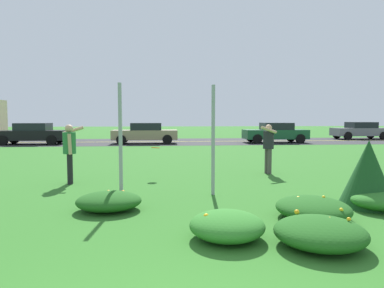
{
  "coord_description": "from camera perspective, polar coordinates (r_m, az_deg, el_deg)",
  "views": [
    {
      "loc": [
        -0.13,
        -1.74,
        1.79
      ],
      "look_at": [
        0.71,
        7.63,
        1.07
      ],
      "focal_mm": 32.06,
      "sensor_mm": 36.0,
      "label": 1
    }
  ],
  "objects": [
    {
      "name": "daylily_clump_near_camera",
      "position": [
        6.92,
        -13.65,
        -9.22
      ],
      "size": [
        1.26,
        1.07,
        0.36
      ],
      "color": "#1E5619",
      "rests_on": "ground"
    },
    {
      "name": "evergreen_shrub_side",
      "position": [
        7.8,
        27.21,
        -4.36
      ],
      "size": [
        1.1,
        1.1,
        1.35
      ],
      "primitive_type": "cone",
      "color": "#19471E",
      "rests_on": "ground"
    },
    {
      "name": "daylily_clump_mid_right",
      "position": [
        7.72,
        29.23,
        -8.16
      ],
      "size": [
        1.25,
        1.02,
        0.38
      ],
      "color": "#2D7526",
      "rests_on": "ground"
    },
    {
      "name": "car_dark_green_center_left",
      "position": [
        25.6,
        13.68,
        1.87
      ],
      "size": [
        4.5,
        2.0,
        1.45
      ],
      "color": "#194C2D",
      "rests_on": "ground"
    },
    {
      "name": "car_black_rightmost",
      "position": [
        25.77,
        -25.03,
        1.6
      ],
      "size": [
        4.5,
        2.0,
        1.45
      ],
      "color": "black",
      "rests_on": "ground"
    },
    {
      "name": "car_gray_leftmost",
      "position": [
        32.5,
        26.17,
        2.04
      ],
      "size": [
        4.5,
        2.0,
        1.45
      ],
      "color": "slate",
      "rests_on": "ground"
    },
    {
      "name": "sign_post_by_roadside",
      "position": [
        7.95,
        3.53,
        0.62
      ],
      "size": [
        0.07,
        0.1,
        2.55
      ],
      "color": "#93969B",
      "rests_on": "ground"
    },
    {
      "name": "daylily_clump_front_center",
      "position": [
        5.23,
        20.52,
        -13.62
      ],
      "size": [
        1.28,
        1.22,
        0.42
      ],
      "color": "#1E5619",
      "rests_on": "ground"
    },
    {
      "name": "car_tan_center_right",
      "position": [
        24.26,
        -7.78,
        1.82
      ],
      "size": [
        4.5,
        2.0,
        1.45
      ],
      "color": "#937F60",
      "rests_on": "ground"
    },
    {
      "name": "person_catcher_dark_shirt",
      "position": [
        11.25,
        12.57,
        -0.06
      ],
      "size": [
        0.55,
        0.55,
        1.58
      ],
      "color": "#232328",
      "rests_on": "ground"
    },
    {
      "name": "sign_post_near_path",
      "position": [
        7.55,
        -11.81,
        0.31
      ],
      "size": [
        0.07,
        0.1,
        2.54
      ],
      "color": "#93969B",
      "rests_on": "ground"
    },
    {
      "name": "ground_plane",
      "position": [
        13.98,
        -4.58,
        -3.03
      ],
      "size": [
        120.0,
        120.0,
        0.0
      ],
      "primitive_type": "plane",
      "color": "#2D6B23"
    },
    {
      "name": "daylily_clump_front_right",
      "position": [
        6.56,
        19.48,
        -10.03
      ],
      "size": [
        1.29,
        1.38,
        0.4
      ],
      "color": "#1E5619",
      "rests_on": "ground"
    },
    {
      "name": "frisbee_orange",
      "position": [
        10.28,
        -6.1,
        -0.61
      ],
      "size": [
        0.26,
        0.26,
        0.06
      ],
      "color": "orange"
    },
    {
      "name": "highway_strip",
      "position": [
        26.05,
        -4.84,
        0.39
      ],
      "size": [
        120.0,
        7.89,
        0.01
      ],
      "primitive_type": "cube",
      "color": "#2D2D30",
      "rests_on": "ground"
    },
    {
      "name": "person_thrower_green_shirt",
      "position": [
        9.86,
        -19.69,
        -0.7
      ],
      "size": [
        0.56,
        0.56,
        1.61
      ],
      "color": "#287038",
      "rests_on": "ground"
    },
    {
      "name": "highway_center_stripe",
      "position": [
        26.04,
        -4.84,
        0.4
      ],
      "size": [
        120.0,
        0.16,
        0.0
      ],
      "primitive_type": "cube",
      "color": "yellow",
      "rests_on": "ground"
    },
    {
      "name": "daylily_clump_front_left",
      "position": [
        5.23,
        5.84,
        -13.33
      ],
      "size": [
        1.12,
        1.13,
        0.41
      ],
      "color": "#2D7526",
      "rests_on": "ground"
    }
  ]
}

